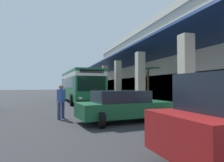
{
  "coord_description": "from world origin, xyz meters",
  "views": [
    {
      "loc": [
        23.07,
        -1.98,
        1.72
      ],
      "look_at": [
        5.43,
        3.13,
        2.12
      ],
      "focal_mm": 32.05,
      "sensor_mm": 36.0,
      "label": 1
    }
  ],
  "objects_px": {
    "pedestrian": "(61,99)",
    "potted_palm": "(148,98)",
    "parked_sedan_green": "(123,106)",
    "transit_bus": "(79,84)"
  },
  "relations": [
    {
      "from": "parked_sedan_green",
      "to": "pedestrian",
      "type": "height_order",
      "value": "pedestrian"
    },
    {
      "from": "pedestrian",
      "to": "potted_palm",
      "type": "distance_m",
      "value": 6.67
    },
    {
      "from": "transit_bus",
      "to": "pedestrian",
      "type": "xyz_separation_m",
      "value": [
        10.32,
        -2.17,
        -0.86
      ]
    },
    {
      "from": "parked_sedan_green",
      "to": "transit_bus",
      "type": "bearing_deg",
      "value": -176.99
    },
    {
      "from": "potted_palm",
      "to": "transit_bus",
      "type": "bearing_deg",
      "value": -152.87
    },
    {
      "from": "transit_bus",
      "to": "potted_palm",
      "type": "relative_size",
      "value": 3.69
    },
    {
      "from": "pedestrian",
      "to": "potted_palm",
      "type": "xyz_separation_m",
      "value": [
        -2.51,
        6.17,
        -0.22
      ]
    },
    {
      "from": "pedestrian",
      "to": "parked_sedan_green",
      "type": "bearing_deg",
      "value": 58.88
    },
    {
      "from": "pedestrian",
      "to": "potted_palm",
      "type": "relative_size",
      "value": 0.57
    },
    {
      "from": "transit_bus",
      "to": "potted_palm",
      "type": "height_order",
      "value": "transit_bus"
    }
  ]
}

